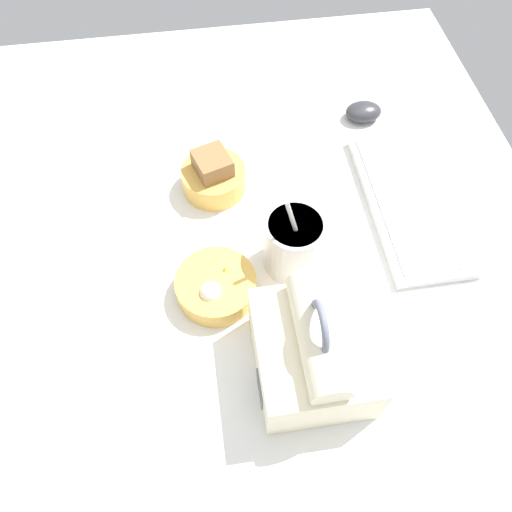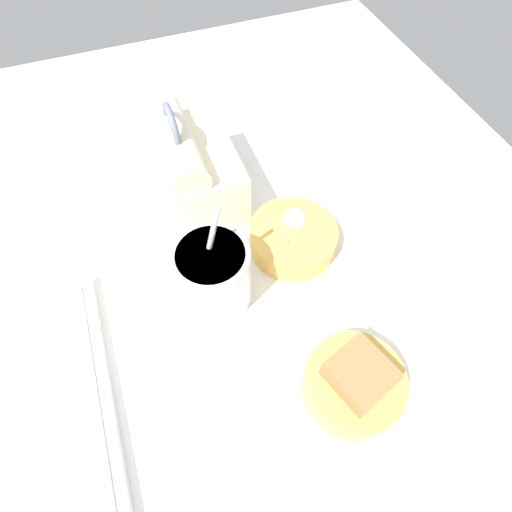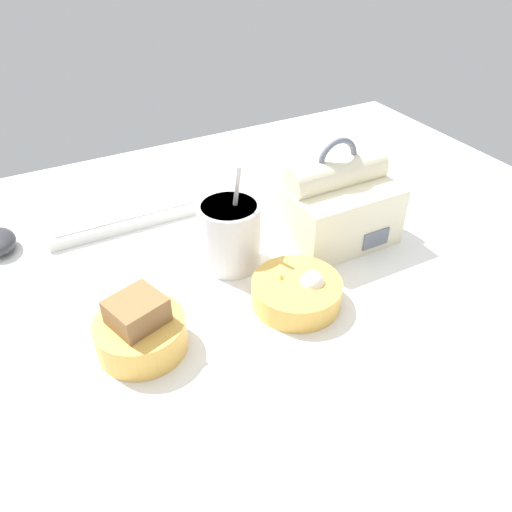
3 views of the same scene
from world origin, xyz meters
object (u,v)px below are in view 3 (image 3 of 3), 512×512
(lunch_bag, at_px, (333,203))
(bento_bowl_sandwich, at_px, (140,330))
(keyboard, at_px, (135,204))
(soup_cup, at_px, (231,233))
(bento_bowl_snacks, at_px, (296,291))

(lunch_bag, relative_size, bento_bowl_sandwich, 1.53)
(keyboard, distance_m, soup_cup, 0.26)
(bento_bowl_sandwich, xyz_separation_m, bento_bowl_snacks, (0.23, -0.02, -0.01))
(bento_bowl_snacks, bearing_deg, lunch_bag, 40.21)
(keyboard, bearing_deg, bento_bowl_snacks, -70.80)
(soup_cup, distance_m, bento_bowl_sandwich, 0.22)
(soup_cup, xyz_separation_m, bento_bowl_sandwich, (-0.19, -0.11, -0.03))
(bento_bowl_sandwich, bearing_deg, keyboard, 74.37)
(keyboard, height_order, bento_bowl_sandwich, bento_bowl_sandwich)
(keyboard, bearing_deg, lunch_bag, -41.30)
(lunch_bag, xyz_separation_m, soup_cup, (-0.19, 0.01, -0.01))
(soup_cup, relative_size, bento_bowl_snacks, 1.36)
(lunch_bag, relative_size, soup_cup, 1.02)
(keyboard, xyz_separation_m, bento_bowl_sandwich, (-0.10, -0.35, 0.02))
(keyboard, xyz_separation_m, soup_cup, (0.09, -0.24, 0.05))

